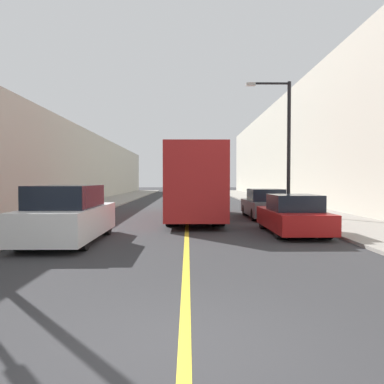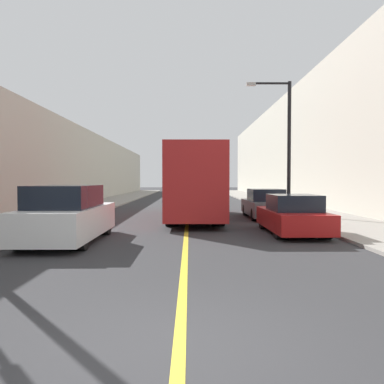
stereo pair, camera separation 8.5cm
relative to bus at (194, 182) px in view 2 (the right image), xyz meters
The scene contains 11 objects.
ground_plane 15.40m from the bus, 91.37° to the right, with size 200.00×200.00×0.00m, color #2D2D30.
sidewalk_left 16.66m from the bus, 117.23° to the left, with size 3.92×72.00×0.11m, color gray.
sidewalk_right 16.34m from the bus, 65.07° to the left, with size 3.92×72.00×0.11m, color gray.
building_row_left 18.76m from the bus, 128.08° to the left, with size 4.00×72.00×6.65m, color #B7B2A3.
building_row_right 18.54m from the bus, 53.73° to the left, with size 4.00×72.00×10.18m, color #B7B2A3.
road_center_line 14.85m from the bus, 91.42° to the left, with size 0.16×72.00×0.01m, color gold.
bus is the anchor object (origin of this frame).
parked_suv_left 8.61m from the bus, 119.47° to the right, with size 2.04×4.99×1.84m.
car_right_near 6.80m from the bus, 57.27° to the right, with size 1.89×4.43×1.47m.
car_right_mid 3.95m from the bus, ahead, with size 1.88×4.57×1.55m.
street_lamp_right 5.56m from the bus, ahead, with size 2.45×0.24×7.25m.
Camera 2 is at (0.12, -4.28, 2.01)m, focal length 35.00 mm.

